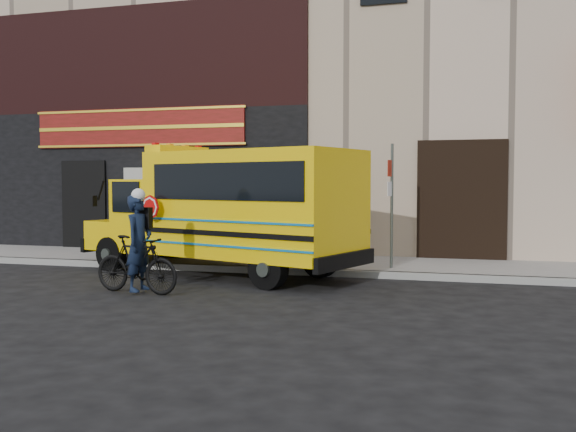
# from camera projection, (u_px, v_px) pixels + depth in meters

# --- Properties ---
(ground) EXTENTS (120.00, 120.00, 0.00)m
(ground) POSITION_uv_depth(u_px,v_px,m) (237.00, 293.00, 12.06)
(ground) COLOR black
(ground) RESTS_ON ground
(curb) EXTENTS (40.00, 0.20, 0.15)m
(curb) POSITION_uv_depth(u_px,v_px,m) (277.00, 271.00, 14.56)
(curb) COLOR gray
(curb) RESTS_ON ground
(sidewalk) EXTENTS (40.00, 3.00, 0.15)m
(sidewalk) POSITION_uv_depth(u_px,v_px,m) (294.00, 263.00, 16.00)
(sidewalk) COLOR slate
(sidewalk) RESTS_ON ground
(building) EXTENTS (20.00, 10.70, 12.00)m
(building) POSITION_uv_depth(u_px,v_px,m) (342.00, 63.00, 21.80)
(building) COLOR #C4AB93
(building) RESTS_ON sidewalk
(school_bus) EXTENTS (7.21, 4.28, 2.92)m
(school_bus) POSITION_uv_depth(u_px,v_px,m) (229.00, 208.00, 14.18)
(school_bus) COLOR black
(school_bus) RESTS_ON ground
(sign_pole) EXTENTS (0.11, 0.25, 2.95)m
(sign_pole) POSITION_uv_depth(u_px,v_px,m) (391.00, 202.00, 14.42)
(sign_pole) COLOR #474F49
(sign_pole) RESTS_ON ground
(bicycle) EXTENTS (1.87, 0.77, 1.09)m
(bicycle) POSITION_uv_depth(u_px,v_px,m) (136.00, 264.00, 12.00)
(bicycle) COLOR black
(bicycle) RESTS_ON ground
(cyclist) EXTENTS (0.48, 0.69, 1.81)m
(cyclist) POSITION_uv_depth(u_px,v_px,m) (139.00, 245.00, 11.96)
(cyclist) COLOR black
(cyclist) RESTS_ON ground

